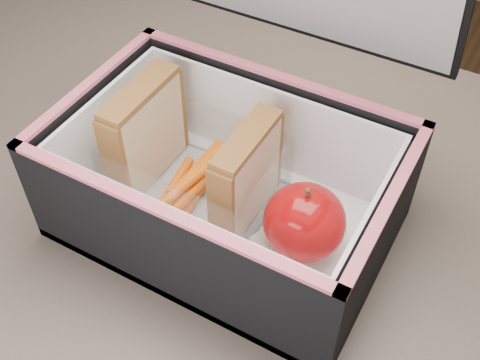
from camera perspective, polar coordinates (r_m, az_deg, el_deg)
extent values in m
cube|color=brown|center=(0.66, 0.65, -5.56)|extent=(1.20, 0.80, 0.03)
cube|color=#382D26|center=(1.36, -12.78, 4.10)|extent=(0.05, 0.05, 0.72)
cube|color=#CEAE85|center=(0.66, -9.58, 4.55)|extent=(0.01, 0.10, 0.11)
cube|color=#CF6165|center=(0.65, -8.90, 4.02)|extent=(0.01, 0.10, 0.10)
cube|color=#CEAE85|center=(0.65, -8.31, 4.05)|extent=(0.01, 0.10, 0.11)
cube|color=brown|center=(0.62, -9.56, 8.25)|extent=(0.03, 0.11, 0.01)
cube|color=#CEAE85|center=(0.61, -0.08, 0.51)|extent=(0.01, 0.10, 0.10)
cube|color=#CF6165|center=(0.61, 0.60, -0.04)|extent=(0.01, 0.09, 0.10)
cube|color=#CEAE85|center=(0.60, 1.30, -0.05)|extent=(0.01, 0.10, 0.10)
cube|color=brown|center=(0.57, 0.65, 3.98)|extent=(0.03, 0.10, 0.01)
cylinder|color=#D15001|center=(0.67, -2.40, 0.74)|extent=(0.02, 0.09, 0.01)
cylinder|color=#D15001|center=(0.63, -5.41, -2.03)|extent=(0.02, 0.09, 0.01)
cylinder|color=#D15001|center=(0.63, -5.40, -0.61)|extent=(0.03, 0.09, 0.01)
cylinder|color=#D15001|center=(0.64, -5.08, -2.34)|extent=(0.01, 0.09, 0.01)
cylinder|color=#D15001|center=(0.64, -5.12, -1.43)|extent=(0.01, 0.09, 0.01)
cylinder|color=#D15001|center=(0.64, -4.10, 0.95)|extent=(0.02, 0.09, 0.01)
cylinder|color=#D15001|center=(0.64, -5.05, -2.78)|extent=(0.03, 0.09, 0.01)
cylinder|color=#D15001|center=(0.64, -6.38, -0.67)|extent=(0.02, 0.09, 0.01)
cylinder|color=#D15001|center=(0.65, -4.04, 1.17)|extent=(0.01, 0.09, 0.01)
cube|color=white|center=(0.61, 6.27, -6.15)|extent=(0.11, 0.11, 0.01)
ellipsoid|color=maroon|center=(0.58, 6.13, -3.98)|extent=(0.09, 0.09, 0.07)
cylinder|color=#4B361B|center=(0.55, 6.46, -1.26)|extent=(0.01, 0.01, 0.01)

